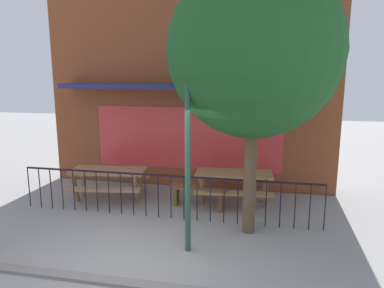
{
  "coord_description": "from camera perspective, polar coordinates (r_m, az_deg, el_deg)",
  "views": [
    {
      "loc": [
        2.07,
        -4.94,
        3.09
      ],
      "look_at": [
        0.52,
        2.51,
        1.58
      ],
      "focal_mm": 33.54,
      "sensor_mm": 36.0,
      "label": 1
    }
  ],
  "objects": [
    {
      "name": "picnic_table_right",
      "position": [
        8.62,
        6.64,
        -5.54
      ],
      "size": [
        1.91,
        1.51,
        0.79
      ],
      "color": "#A27D46",
      "rests_on": "ground"
    },
    {
      "name": "street_lamp",
      "position": [
        5.92,
        -0.7,
        3.97
      ],
      "size": [
        0.28,
        0.28,
        3.53
      ],
      "color": "#254B36",
      "rests_on": "ground"
    },
    {
      "name": "street_tree",
      "position": [
        6.73,
        9.83,
        14.3
      ],
      "size": [
        3.16,
        3.16,
        5.06
      ],
      "color": "brown",
      "rests_on": "ground"
    },
    {
      "name": "picnic_table_left",
      "position": [
        9.06,
        -13.1,
        -4.94
      ],
      "size": [
        1.97,
        1.59,
        0.79
      ],
      "color": "#9B6D44",
      "rests_on": "ground"
    },
    {
      "name": "patio_fence_front",
      "position": [
        7.74,
        -4.42,
        -7.08
      ],
      "size": [
        6.58,
        0.04,
        0.97
      ],
      "color": "black",
      "rests_on": "ground"
    },
    {
      "name": "patio_bench",
      "position": [
        8.41,
        0.99,
        -7.77
      ],
      "size": [
        1.44,
        0.58,
        0.48
      ],
      "color": "brown",
      "rests_on": "ground"
    },
    {
      "name": "curb_edge",
      "position": [
        5.84,
        -11.7,
        -20.93
      ],
      "size": [
        10.93,
        0.2,
        0.11
      ],
      "primitive_type": "cube",
      "color": "gray",
      "rests_on": "ground"
    },
    {
      "name": "ground",
      "position": [
        6.18,
        -10.06,
        -18.95
      ],
      "size": [
        40.0,
        40.0,
        0.0
      ],
      "primitive_type": "plane",
      "color": "gray"
    },
    {
      "name": "pub_storefront",
      "position": [
        9.77,
        -0.51,
        9.07
      ],
      "size": [
        7.8,
        1.24,
        5.48
      ],
      "color": "#512619",
      "rests_on": "ground"
    }
  ]
}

